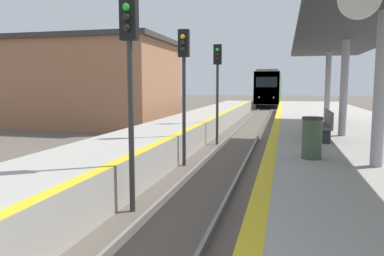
{
  "coord_description": "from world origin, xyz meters",
  "views": [
    {
      "loc": [
        1.97,
        -1.07,
        2.75
      ],
      "look_at": [
        -3.74,
        22.05,
        -0.0
      ],
      "focal_mm": 35.0,
      "sensor_mm": 36.0,
      "label": 1
    }
  ],
  "objects_px": {
    "train": "(270,88)",
    "trash_bin": "(312,138)",
    "signal_far": "(217,75)",
    "signal_mid": "(184,72)",
    "signal_near": "(130,64)",
    "bench": "(324,124)"
  },
  "relations": [
    {
      "from": "train",
      "to": "trash_bin",
      "type": "xyz_separation_m",
      "value": [
        2.62,
        -44.92,
        -0.77
      ]
    },
    {
      "from": "trash_bin",
      "to": "bench",
      "type": "bearing_deg",
      "value": 79.76
    },
    {
      "from": "signal_near",
      "to": "signal_far",
      "type": "height_order",
      "value": "same"
    },
    {
      "from": "train",
      "to": "signal_far",
      "type": "bearing_deg",
      "value": -91.59
    },
    {
      "from": "signal_near",
      "to": "signal_mid",
      "type": "bearing_deg",
      "value": 91.44
    },
    {
      "from": "train",
      "to": "trash_bin",
      "type": "height_order",
      "value": "train"
    },
    {
      "from": "signal_mid",
      "to": "bench",
      "type": "relative_size",
      "value": 2.31
    },
    {
      "from": "signal_far",
      "to": "train",
      "type": "bearing_deg",
      "value": 88.41
    },
    {
      "from": "signal_near",
      "to": "trash_bin",
      "type": "height_order",
      "value": "signal_near"
    },
    {
      "from": "train",
      "to": "trash_bin",
      "type": "relative_size",
      "value": 24.18
    },
    {
      "from": "signal_near",
      "to": "signal_mid",
      "type": "distance_m",
      "value": 4.79
    },
    {
      "from": "train",
      "to": "signal_far",
      "type": "height_order",
      "value": "signal_far"
    },
    {
      "from": "signal_mid",
      "to": "trash_bin",
      "type": "relative_size",
      "value": 4.67
    },
    {
      "from": "signal_near",
      "to": "bench",
      "type": "height_order",
      "value": "signal_near"
    },
    {
      "from": "train",
      "to": "signal_mid",
      "type": "height_order",
      "value": "signal_mid"
    },
    {
      "from": "trash_bin",
      "to": "bench",
      "type": "height_order",
      "value": "trash_bin"
    },
    {
      "from": "signal_near",
      "to": "bench",
      "type": "relative_size",
      "value": 2.31
    },
    {
      "from": "signal_near",
      "to": "signal_far",
      "type": "xyz_separation_m",
      "value": [
        0.17,
        9.58,
        0.0
      ]
    },
    {
      "from": "signal_mid",
      "to": "signal_near",
      "type": "bearing_deg",
      "value": -88.56
    },
    {
      "from": "train",
      "to": "signal_far",
      "type": "relative_size",
      "value": 5.18
    },
    {
      "from": "signal_far",
      "to": "bench",
      "type": "xyz_separation_m",
      "value": [
        4.24,
        -4.62,
        -1.66
      ]
    },
    {
      "from": "signal_far",
      "to": "trash_bin",
      "type": "xyz_separation_m",
      "value": [
        3.64,
        -7.9,
        -1.67
      ]
    }
  ]
}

